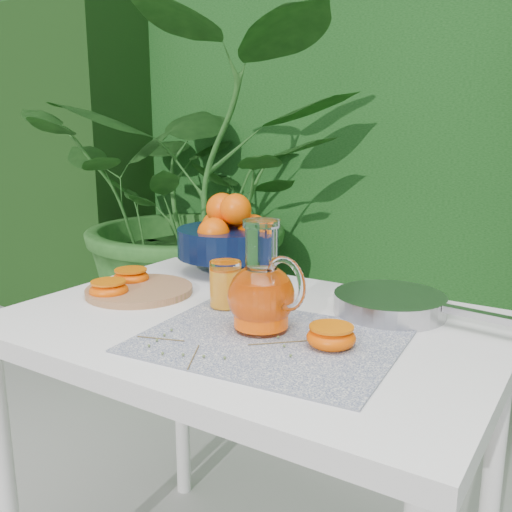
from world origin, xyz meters
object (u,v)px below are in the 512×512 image
Objects in this scene: cutting_board at (139,290)px; fruit_bowl at (229,236)px; juice_pitcher at (262,293)px; white_table at (251,356)px; saute_pan at (391,303)px.

fruit_bowl is (0.06, 0.29, 0.09)m from cutting_board.
fruit_bowl is 0.48m from juice_pitcher.
white_table is at bearing -1.83° from cutting_board.
saute_pan is at bearing 38.65° from white_table.
saute_pan is at bearing 17.60° from cutting_board.
white_table is 0.32m from saute_pan.
fruit_bowl is 0.65× the size of saute_pan.
white_table is at bearing 139.25° from juice_pitcher.
juice_pitcher is at bearing -47.38° from fruit_bowl.
white_table is 3.98× the size of cutting_board.
juice_pitcher is (0.06, -0.05, 0.16)m from white_table.
white_table is 3.62× the size of fruit_bowl.
cutting_board is 0.91× the size of fruit_bowl.
saute_pan is at bearing -13.03° from fruit_bowl.
saute_pan reaches higher than cutting_board.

